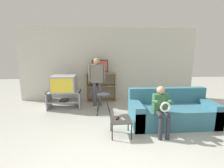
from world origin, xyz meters
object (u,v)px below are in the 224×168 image
at_px(tv_stand, 65,100).
at_px(television_flat, 100,67).
at_px(couch, 171,112).
at_px(remote_control_black, 117,118).
at_px(remote_control_white, 123,119).
at_px(television_main, 64,83).
at_px(person_seated_child, 161,107).
at_px(media_shelf, 101,87).
at_px(person_standing_adult, 97,78).
at_px(snack_table, 121,121).
at_px(folding_stool, 103,97).

height_order(tv_stand, television_flat, television_flat).
bearing_deg(tv_stand, couch, -25.09).
bearing_deg(couch, remote_control_black, -161.41).
bearing_deg(remote_control_white, television_main, 107.20).
height_order(remote_control_black, person_seated_child, person_seated_child).
relative_size(media_shelf, remote_control_white, 7.16).
xyz_separation_m(tv_stand, person_standing_adult, (1.02, 0.16, 0.67)).
bearing_deg(media_shelf, television_flat, -160.15).
distance_m(remote_control_white, person_standing_adult, 2.16).
xyz_separation_m(remote_control_white, person_seated_child, (0.80, -0.01, 0.25)).
distance_m(snack_table, person_standing_adult, 2.16).
xyz_separation_m(television_main, remote_control_black, (1.46, -1.81, -0.42)).
bearing_deg(person_seated_child, couch, 48.23).
distance_m(folding_stool, person_standing_adult, 0.88).
bearing_deg(person_standing_adult, couch, -39.14).
bearing_deg(tv_stand, television_main, 63.88).
relative_size(television_main, television_flat, 1.26).
bearing_deg(tv_stand, folding_stool, -25.27).
distance_m(remote_control_black, remote_control_white, 0.12).
bearing_deg(tv_stand, person_seated_child, -37.98).
distance_m(media_shelf, television_flat, 0.71).
height_order(folding_stool, person_seated_child, person_seated_child).
bearing_deg(media_shelf, snack_table, -81.49).
bearing_deg(television_flat, remote_control_white, -79.72).
xyz_separation_m(snack_table, person_standing_adult, (-0.52, 2.00, 0.63)).
relative_size(tv_stand, remote_control_black, 6.93).
xyz_separation_m(media_shelf, snack_table, (0.38, -2.55, -0.21)).
xyz_separation_m(snack_table, remote_control_white, (0.05, -0.01, 0.05)).
distance_m(television_main, media_shelf, 1.36).
height_order(media_shelf, remote_control_white, media_shelf).
distance_m(folding_stool, person_seated_child, 1.75).
height_order(television_flat, couch, television_flat).
distance_m(media_shelf, remote_control_black, 2.53).
bearing_deg(television_main, folding_stool, -26.18).
height_order(snack_table, remote_control_white, remote_control_white).
relative_size(remote_control_white, person_standing_adult, 0.09).
height_order(snack_table, couch, couch).
height_order(remote_control_black, couch, couch).
bearing_deg(remote_control_black, television_main, 147.84).
relative_size(tv_stand, snack_table, 2.30).
height_order(media_shelf, television_flat, television_flat).
xyz_separation_m(folding_stool, person_seated_child, (1.18, -1.29, 0.14)).
bearing_deg(person_seated_child, remote_control_black, 176.11).
bearing_deg(person_standing_adult, tv_stand, -171.29).
distance_m(remote_control_black, person_standing_adult, 2.08).
bearing_deg(remote_control_black, person_standing_adult, 122.08).
relative_size(media_shelf, couch, 0.52).
relative_size(television_flat, folding_stool, 0.96).
bearing_deg(television_main, television_flat, 31.50).
bearing_deg(remote_control_black, tv_stand, 148.31).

